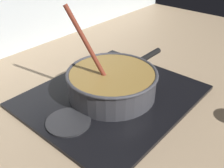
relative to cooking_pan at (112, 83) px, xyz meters
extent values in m
cube|color=#9E8466|center=(-0.05, -0.21, -0.08)|extent=(2.40, 1.60, 0.04)
cube|color=black|center=(0.00, 0.00, -0.05)|extent=(0.56, 0.48, 0.01)
torus|color=#592D0C|center=(0.00, 0.00, -0.04)|extent=(0.17, 0.17, 0.01)
cylinder|color=#262628|center=(-0.20, 0.00, -0.04)|extent=(0.13, 0.13, 0.01)
cylinder|color=#38383D|center=(0.00, 0.00, -0.01)|extent=(0.29, 0.29, 0.08)
cylinder|color=olive|center=(0.00, 0.00, 0.00)|extent=(0.28, 0.28, 0.08)
torus|color=#38383D|center=(0.00, 0.00, 0.04)|extent=(0.30, 0.30, 0.01)
cylinder|color=black|center=(0.21, 0.00, 0.02)|extent=(0.14, 0.02, 0.02)
cylinder|color=#EDD88C|center=(0.09, -0.03, 0.03)|extent=(0.03, 0.03, 0.01)
cylinder|color=#E5CC7A|center=(0.00, 0.00, 0.03)|extent=(0.04, 0.04, 0.01)
cylinder|color=#EDD88C|center=(-0.05, 0.07, 0.03)|extent=(0.03, 0.03, 0.01)
cylinder|color=#EDD88C|center=(-0.02, -0.10, 0.03)|extent=(0.03, 0.03, 0.01)
cylinder|color=#EDD88C|center=(-0.01, 0.09, 0.03)|extent=(0.03, 0.03, 0.01)
cylinder|color=#EDD88C|center=(-0.02, -0.04, 0.03)|extent=(0.03, 0.03, 0.01)
cylinder|color=maroon|center=(-0.05, 0.06, 0.14)|extent=(0.07, 0.12, 0.24)
cube|color=brown|center=(-0.02, 0.00, 0.02)|extent=(0.04, 0.05, 0.01)
camera|label=1|loc=(-0.56, -0.48, 0.45)|focal=41.69mm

